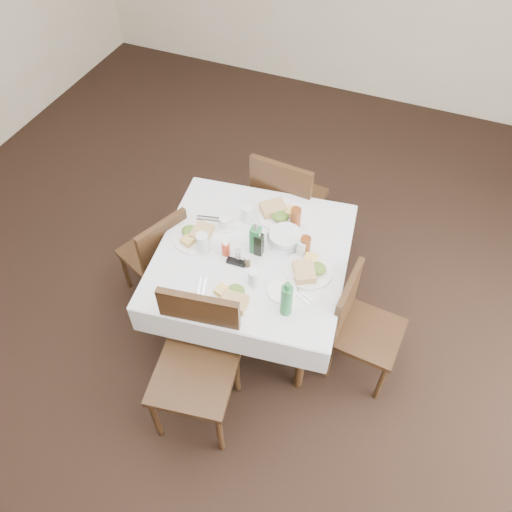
# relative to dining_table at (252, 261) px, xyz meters

# --- Properties ---
(ground_plane) EXTENTS (7.00, 7.00, 0.00)m
(ground_plane) POSITION_rel_dining_table_xyz_m (-0.16, -0.22, -0.67)
(ground_plane) COLOR black
(room_shell) EXTENTS (6.04, 7.04, 2.80)m
(room_shell) POSITION_rel_dining_table_xyz_m (-0.16, -0.22, 1.04)
(room_shell) COLOR beige
(room_shell) RESTS_ON ground
(dining_table) EXTENTS (1.33, 1.33, 0.76)m
(dining_table) POSITION_rel_dining_table_xyz_m (0.00, 0.00, 0.00)
(dining_table) COLOR black
(dining_table) RESTS_ON ground
(chair_north) EXTENTS (0.50, 0.50, 0.98)m
(chair_north) POSITION_rel_dining_table_xyz_m (-0.03, 0.74, -0.11)
(chair_north) COLOR black
(chair_north) RESTS_ON ground
(chair_south) EXTENTS (0.53, 0.53, 0.98)m
(chair_south) POSITION_rel_dining_table_xyz_m (-0.06, -0.69, -0.11)
(chair_south) COLOR black
(chair_south) RESTS_ON ground
(chair_east) EXTENTS (0.43, 0.43, 0.85)m
(chair_east) POSITION_rel_dining_table_xyz_m (0.74, -0.07, -0.18)
(chair_east) COLOR black
(chair_east) RESTS_ON ground
(chair_west) EXTENTS (0.52, 0.52, 0.84)m
(chair_west) POSITION_rel_dining_table_xyz_m (-0.70, -0.02, -0.19)
(chair_west) COLOR black
(chair_west) RESTS_ON ground
(meal_north) EXTENTS (0.31, 0.31, 0.07)m
(meal_north) POSITION_rel_dining_table_xyz_m (0.04, 0.37, 0.12)
(meal_north) COLOR white
(meal_north) RESTS_ON dining_table
(meal_south) EXTENTS (0.29, 0.29, 0.06)m
(meal_south) POSITION_rel_dining_table_xyz_m (0.03, -0.38, 0.11)
(meal_south) COLOR white
(meal_south) RESTS_ON dining_table
(meal_east) EXTENTS (0.30, 0.30, 0.06)m
(meal_east) POSITION_rel_dining_table_xyz_m (0.38, -0.02, 0.12)
(meal_east) COLOR white
(meal_east) RESTS_ON dining_table
(meal_west) EXTENTS (0.29, 0.29, 0.06)m
(meal_west) POSITION_rel_dining_table_xyz_m (-0.38, -0.02, 0.11)
(meal_west) COLOR white
(meal_west) RESTS_ON dining_table
(side_plate_a) EXTENTS (0.17, 0.17, 0.01)m
(side_plate_a) POSITION_rel_dining_table_xyz_m (-0.19, 0.22, 0.10)
(side_plate_a) COLOR white
(side_plate_a) RESTS_ON dining_table
(side_plate_b) EXTENTS (0.18, 0.18, 0.01)m
(side_plate_b) POSITION_rel_dining_table_xyz_m (0.28, -0.22, 0.10)
(side_plate_b) COLOR white
(side_plate_b) RESTS_ON dining_table
(water_n) EXTENTS (0.07, 0.07, 0.13)m
(water_n) POSITION_rel_dining_table_xyz_m (-0.13, 0.24, 0.15)
(water_n) COLOR silver
(water_n) RESTS_ON dining_table
(water_s) EXTENTS (0.07, 0.07, 0.13)m
(water_s) POSITION_rel_dining_table_xyz_m (0.11, -0.23, 0.15)
(water_s) COLOR silver
(water_s) RESTS_ON dining_table
(water_e) EXTENTS (0.06, 0.06, 0.11)m
(water_e) POSITION_rel_dining_table_xyz_m (0.29, 0.10, 0.15)
(water_e) COLOR silver
(water_e) RESTS_ON dining_table
(water_w) EXTENTS (0.08, 0.08, 0.14)m
(water_w) POSITION_rel_dining_table_xyz_m (-0.29, -0.10, 0.16)
(water_w) COLOR silver
(water_w) RESTS_ON dining_table
(iced_tea_a) EXTENTS (0.07, 0.07, 0.14)m
(iced_tea_a) POSITION_rel_dining_table_xyz_m (0.17, 0.32, 0.16)
(iced_tea_a) COLOR brown
(iced_tea_a) RESTS_ON dining_table
(iced_tea_b) EXTENTS (0.06, 0.06, 0.14)m
(iced_tea_b) POSITION_rel_dining_table_xyz_m (0.31, 0.12, 0.16)
(iced_tea_b) COLOR brown
(iced_tea_b) RESTS_ON dining_table
(bread_basket) EXTENTS (0.23, 0.23, 0.08)m
(bread_basket) POSITION_rel_dining_table_xyz_m (0.16, 0.16, 0.13)
(bread_basket) COLOR silver
(bread_basket) RESTS_ON dining_table
(oil_cruet_dark) EXTENTS (0.05, 0.05, 0.21)m
(oil_cruet_dark) POSITION_rel_dining_table_xyz_m (0.04, 0.01, 0.18)
(oil_cruet_dark) COLOR black
(oil_cruet_dark) RESTS_ON dining_table
(oil_cruet_green) EXTENTS (0.06, 0.06, 0.26)m
(oil_cruet_green) POSITION_rel_dining_table_xyz_m (0.02, 0.02, 0.20)
(oil_cruet_green) COLOR #216E38
(oil_cruet_green) RESTS_ON dining_table
(ketchup_bottle) EXTENTS (0.05, 0.05, 0.11)m
(ketchup_bottle) POSITION_rel_dining_table_xyz_m (-0.15, -0.07, 0.14)
(ketchup_bottle) COLOR #B4351A
(ketchup_bottle) RESTS_ON dining_table
(salt_shaker) EXTENTS (0.04, 0.04, 0.09)m
(salt_shaker) POSITION_rel_dining_table_xyz_m (-0.05, -0.09, 0.13)
(salt_shaker) COLOR white
(salt_shaker) RESTS_ON dining_table
(pepper_shaker) EXTENTS (0.04, 0.04, 0.09)m
(pepper_shaker) POSITION_rel_dining_table_xyz_m (0.01, -0.11, 0.13)
(pepper_shaker) COLOR #413520
(pepper_shaker) RESTS_ON dining_table
(coffee_mug) EXTENTS (0.12, 0.12, 0.08)m
(coffee_mug) POSITION_rel_dining_table_xyz_m (-0.25, 0.14, 0.13)
(coffee_mug) COLOR white
(coffee_mug) RESTS_ON dining_table
(sunglasses) EXTENTS (0.12, 0.04, 0.03)m
(sunglasses) POSITION_rel_dining_table_xyz_m (-0.06, -0.12, 0.10)
(sunglasses) COLOR black
(sunglasses) RESTS_ON dining_table
(green_bottle) EXTENTS (0.07, 0.07, 0.26)m
(green_bottle) POSITION_rel_dining_table_xyz_m (0.35, -0.34, 0.21)
(green_bottle) COLOR #216E38
(green_bottle) RESTS_ON dining_table
(sugar_caddy) EXTENTS (0.08, 0.06, 0.04)m
(sugar_caddy) POSITION_rel_dining_table_xyz_m (0.35, -0.09, 0.11)
(sugar_caddy) COLOR white
(sugar_caddy) RESTS_ON dining_table
(cutlery_n) EXTENTS (0.06, 0.16, 0.01)m
(cutlery_n) POSITION_rel_dining_table_xyz_m (0.16, 0.37, 0.09)
(cutlery_n) COLOR silver
(cutlery_n) RESTS_ON dining_table
(cutlery_s) EXTENTS (0.10, 0.19, 0.01)m
(cutlery_s) POSITION_rel_dining_table_xyz_m (-0.17, -0.38, 0.09)
(cutlery_s) COLOR silver
(cutlery_s) RESTS_ON dining_table
(cutlery_e) EXTENTS (0.17, 0.10, 0.01)m
(cutlery_e) POSITION_rel_dining_table_xyz_m (0.38, -0.19, 0.09)
(cutlery_e) COLOR silver
(cutlery_e) RESTS_ON dining_table
(cutlery_w) EXTENTS (0.19, 0.09, 0.01)m
(cutlery_w) POSITION_rel_dining_table_xyz_m (-0.37, 0.16, 0.09)
(cutlery_w) COLOR silver
(cutlery_w) RESTS_ON dining_table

